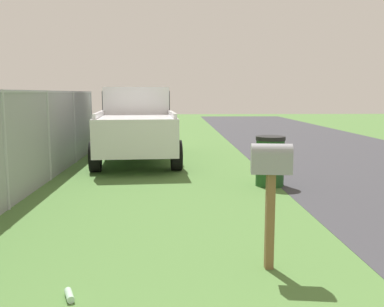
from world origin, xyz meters
The scene contains 5 objects.
mailbox centered at (4.62, -0.28, 1.09)m, with size 0.26×0.45×1.39m.
pickup_truck centered at (12.66, 1.84, 1.11)m, with size 5.50×2.56×2.09m.
trash_bin centered at (8.89, -1.23, 0.52)m, with size 0.61×0.61×1.04m.
fence_section centered at (7.20, 3.52, 1.06)m, with size 14.80×0.07×1.98m.
litter_bottle_midfield_a centered at (3.99, 1.75, 0.04)m, with size 0.07×0.07×0.22m, color #B2D8BF.
Camera 1 is at (0.13, 0.75, 1.91)m, focal length 40.33 mm.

